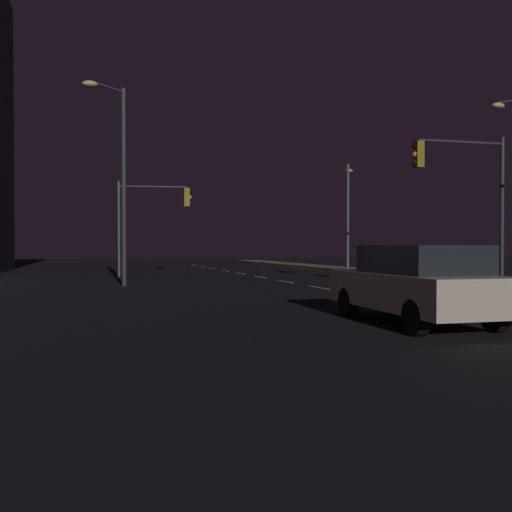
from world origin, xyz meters
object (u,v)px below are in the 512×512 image
(car, at_px, (416,283))
(traffic_light_mid_right, at_px, (152,210))
(street_lamp_across_street, at_px, (118,167))
(traffic_light_far_left, at_px, (465,180))
(street_lamp_corner, at_px, (348,206))

(car, relative_size, traffic_light_mid_right, 0.90)
(traffic_light_mid_right, bearing_deg, car, -80.78)
(street_lamp_across_street, bearing_deg, traffic_light_mid_right, 74.55)
(traffic_light_far_left, distance_m, street_lamp_corner, 14.66)
(car, bearing_deg, traffic_light_far_left, 49.06)
(traffic_light_mid_right, height_order, street_lamp_corner, street_lamp_corner)
(car, xyz_separation_m, street_lamp_corner, (9.20, 22.67, 3.27))
(traffic_light_far_left, height_order, street_lamp_across_street, street_lamp_across_street)
(traffic_light_mid_right, xyz_separation_m, street_lamp_corner, (12.43, 2.82, 0.62))
(traffic_light_mid_right, bearing_deg, traffic_light_far_left, -48.59)
(car, bearing_deg, street_lamp_corner, 67.90)
(street_lamp_corner, height_order, street_lamp_across_street, street_lamp_across_street)
(car, xyz_separation_m, traffic_light_far_left, (7.08, 8.16, 3.20))
(traffic_light_far_left, xyz_separation_m, street_lamp_across_street, (-12.31, 4.44, 0.59))
(car, height_order, street_lamp_across_street, street_lamp_across_street)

